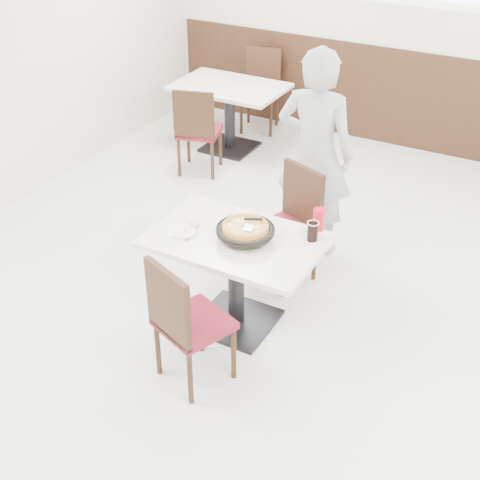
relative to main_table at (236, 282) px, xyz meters
The scene contains 19 objects.
floor 0.49m from the main_table, 60.22° to the left, with size 7.00×7.00×0.00m, color #B1B1AC.
wall_back 3.91m from the main_table, 87.62° to the left, with size 6.00×0.04×2.80m, color beige.
wainscot_back 3.76m from the main_table, 87.60° to the left, with size 5.90×0.03×1.10m, color black.
main_table is the anchor object (origin of this frame).
chair_near 0.63m from the main_table, 86.43° to the right, with size 0.42×0.42×0.95m, color black, non-canonical shape.
chair_far 0.71m from the main_table, 85.97° to the left, with size 0.42×0.42×0.95m, color black, non-canonical shape.
trivet 0.41m from the main_table, 18.64° to the left, with size 0.12×0.12×0.04m, color black.
pizza_pan 0.42m from the main_table, 17.24° to the left, with size 0.35×0.35×0.01m, color black.
pizza 0.44m from the main_table, 49.17° to the left, with size 0.34×0.34×0.02m, color #B67836.
pizza_server 0.48m from the main_table, 17.09° to the left, with size 0.07×0.09×0.00m, color silver.
napkin 0.54m from the main_table, 163.01° to the right, with size 0.18×0.18×0.00m, color white.
side_plate 0.53m from the main_table, 160.39° to the right, with size 0.17×0.17×0.01m, color silver.
fork 0.52m from the main_table, behind, with size 0.02×0.17×0.00m, color silver.
cola_glass 0.69m from the main_table, 26.01° to the left, with size 0.08×0.08×0.13m, color black.
red_cup 0.75m from the main_table, 40.23° to the left, with size 0.08×0.08×0.16m, color red.
diner_person 1.35m from the main_table, 87.90° to the left, with size 0.65×0.43×1.78m, color #ABACB0.
bg_table_left 3.16m from the main_table, 120.44° to the left, with size 1.20×0.80×0.75m, color white, non-canonical shape.
bg_chair_left_near 2.62m from the main_table, 127.59° to the left, with size 0.42×0.42×0.95m, color black, non-canonical shape.
bg_chair_left_far 3.73m from the main_table, 114.80° to the left, with size 0.42×0.42×0.95m, color black, non-canonical shape.
Camera 1 is at (1.77, -3.70, 3.21)m, focal length 50.00 mm.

